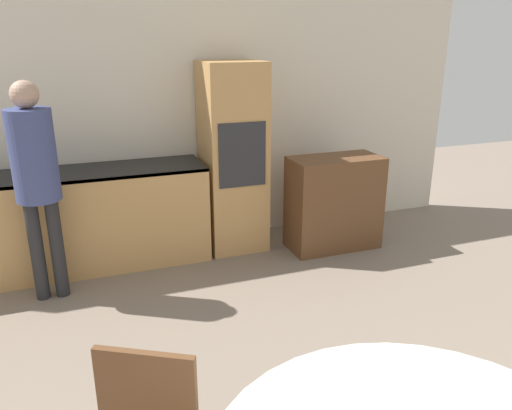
% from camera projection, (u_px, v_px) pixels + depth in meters
% --- Properties ---
extents(wall_back, '(6.34, 0.05, 2.60)m').
position_uv_depth(wall_back, '(175.00, 116.00, 4.88)').
color(wall_back, silver).
rests_on(wall_back, ground_plane).
extents(kitchen_counter, '(2.48, 0.60, 0.91)m').
position_uv_depth(kitchen_counter, '(68.00, 220.00, 4.48)').
color(kitchen_counter, tan).
rests_on(kitchen_counter, ground_plane).
extents(oven_unit, '(0.57, 0.59, 1.83)m').
position_uv_depth(oven_unit, '(233.00, 158.00, 4.86)').
color(oven_unit, tan).
rests_on(oven_unit, ground_plane).
extents(sideboard, '(0.90, 0.45, 0.93)m').
position_uv_depth(sideboard, '(334.00, 203.00, 4.96)').
color(sideboard, brown).
rests_on(sideboard, ground_plane).
extents(person_standing, '(0.34, 0.34, 1.74)m').
position_uv_depth(person_standing, '(35.00, 169.00, 3.78)').
color(person_standing, '#262628').
rests_on(person_standing, ground_plane).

